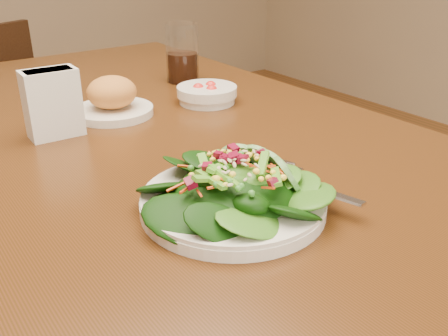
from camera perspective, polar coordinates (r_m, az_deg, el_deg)
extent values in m
cube|color=#4A2411|center=(0.99, -10.77, 3.79)|extent=(0.90, 1.40, 0.04)
cylinder|color=black|center=(1.83, -7.78, 1.31)|extent=(0.07, 0.07, 0.71)
cylinder|color=black|center=(2.13, -19.79, -1.48)|extent=(0.04, 0.04, 0.37)
cylinder|color=silver|center=(0.67, 1.02, -4.10)|extent=(0.25, 0.25, 0.02)
ellipsoid|color=black|center=(0.65, 1.03, -2.07)|extent=(0.17, 0.17, 0.04)
cube|color=silver|center=(0.70, 9.36, -1.70)|extent=(0.05, 0.18, 0.01)
cylinder|color=silver|center=(1.04, -12.50, 6.34)|extent=(0.16, 0.16, 0.02)
ellipsoid|color=#C27438|center=(1.03, -12.71, 8.47)|extent=(0.10, 0.10, 0.07)
cylinder|color=silver|center=(1.10, -1.96, 8.42)|extent=(0.13, 0.13, 0.04)
sphere|color=red|center=(1.11, -1.53, 9.22)|extent=(0.03, 0.03, 0.03)
sphere|color=red|center=(1.09, -2.96, 8.95)|extent=(0.03, 0.03, 0.03)
sphere|color=red|center=(1.08, -1.42, 8.76)|extent=(0.03, 0.03, 0.03)
cylinder|color=silver|center=(1.26, -4.80, 12.97)|extent=(0.08, 0.08, 0.14)
cylinder|color=black|center=(1.27, -4.74, 11.41)|extent=(0.07, 0.07, 0.07)
cube|color=white|center=(0.95, -19.01, 6.98)|extent=(0.10, 0.05, 0.12)
cube|color=white|center=(0.94, -19.09, 7.52)|extent=(0.08, 0.05, 0.10)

